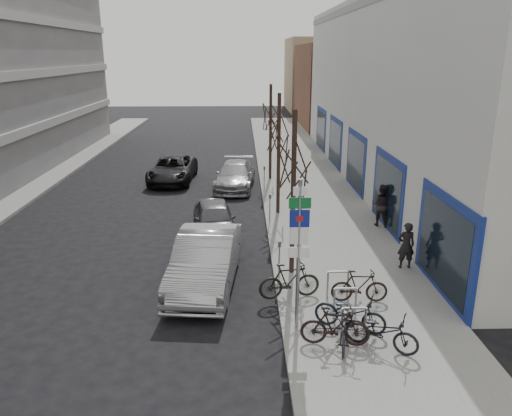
{
  "coord_description": "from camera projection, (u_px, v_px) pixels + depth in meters",
  "views": [
    {
      "loc": [
        0.99,
        -11.71,
        7.11
      ],
      "look_at": [
        1.45,
        4.74,
        2.0
      ],
      "focal_mm": 35.0,
      "sensor_mm": 36.0,
      "label": 1
    }
  ],
  "objects": [
    {
      "name": "bike_near_right",
      "position": [
        335.0,
        326.0,
        12.3
      ],
      "size": [
        1.8,
        0.75,
        1.06
      ],
      "primitive_type": "imported",
      "rotation": [
        0.0,
        0.0,
        1.43
      ],
      "color": "black",
      "rests_on": "sidewalk_east"
    },
    {
      "name": "highway_sign_pole",
      "position": [
        299.0,
        246.0,
        12.58
      ],
      "size": [
        0.55,
        0.1,
        4.2
      ],
      "color": "gray",
      "rests_on": "ground"
    },
    {
      "name": "parked_car_front",
      "position": [
        205.0,
        260.0,
        15.77
      ],
      "size": [
        2.28,
        5.34,
        1.71
      ],
      "primitive_type": "imported",
      "rotation": [
        0.0,
        0.0,
        -0.09
      ],
      "color": "#A4A4A9",
      "rests_on": "ground"
    },
    {
      "name": "ground",
      "position": [
        206.0,
        333.0,
        13.26
      ],
      "size": [
        120.0,
        120.0,
        0.0
      ],
      "primitive_type": "plane",
      "color": "black",
      "rests_on": "ground"
    },
    {
      "name": "bike_near_left",
      "position": [
        346.0,
        324.0,
        12.36
      ],
      "size": [
        0.97,
        1.9,
        1.11
      ],
      "primitive_type": "imported",
      "rotation": [
        0.0,
        0.0,
        -0.24
      ],
      "color": "black",
      "rests_on": "sidewalk_east"
    },
    {
      "name": "bike_mid_curb",
      "position": [
        350.0,
        309.0,
        12.99
      ],
      "size": [
        1.97,
        1.34,
        1.17
      ],
      "primitive_type": "imported",
      "rotation": [
        0.0,
        0.0,
        1.13
      ],
      "color": "black",
      "rests_on": "sidewalk_east"
    },
    {
      "name": "tan_building_far",
      "position": [
        338.0,
        74.0,
        64.79
      ],
      "size": [
        13.0,
        12.0,
        9.0
      ],
      "primitive_type": "cube",
      "color": "#937A5B",
      "rests_on": "ground"
    },
    {
      "name": "parked_car_mid",
      "position": [
        214.0,
        219.0,
        20.23
      ],
      "size": [
        2.15,
        4.25,
        1.39
      ],
      "primitive_type": "imported",
      "rotation": [
        0.0,
        0.0,
        0.13
      ],
      "color": "#4D4C51",
      "rests_on": "ground"
    },
    {
      "name": "sidewalk_east",
      "position": [
        319.0,
        214.0,
        22.9
      ],
      "size": [
        5.0,
        70.0,
        0.15
      ],
      "primitive_type": "cube",
      "color": "slate",
      "rests_on": "ground"
    },
    {
      "name": "meter_front",
      "position": [
        279.0,
        256.0,
        15.91
      ],
      "size": [
        0.1,
        0.08,
        1.27
      ],
      "color": "gray",
      "rests_on": "sidewalk_east"
    },
    {
      "name": "bike_far_curb",
      "position": [
        381.0,
        328.0,
        12.14
      ],
      "size": [
        1.88,
        1.39,
        1.13
      ],
      "primitive_type": "imported",
      "rotation": [
        0.0,
        0.0,
        1.06
      ],
      "color": "black",
      "rests_on": "sidewalk_east"
    },
    {
      "name": "pedestrian_far",
      "position": [
        382.0,
        205.0,
        20.82
      ],
      "size": [
        0.81,
        0.75,
        1.82
      ],
      "primitive_type": "imported",
      "rotation": [
        0.0,
        0.0,
        2.55
      ],
      "color": "black",
      "rests_on": "sidewalk_east"
    },
    {
      "name": "lane_car",
      "position": [
        173.0,
        169.0,
        28.8
      ],
      "size": [
        2.59,
        5.22,
        1.42
      ],
      "primitive_type": "imported",
      "rotation": [
        0.0,
        0.0,
        -0.05
      ],
      "color": "black",
      "rests_on": "ground"
    },
    {
      "name": "bike_rack",
      "position": [
        345.0,
        298.0,
        13.74
      ],
      "size": [
        0.66,
        2.26,
        0.83
      ],
      "color": "gray",
      "rests_on": "sidewalk_east"
    },
    {
      "name": "bike_far_inner",
      "position": [
        359.0,
        286.0,
        14.47
      ],
      "size": [
        1.69,
        0.58,
        1.01
      ],
      "primitive_type": "imported",
      "rotation": [
        0.0,
        0.0,
        1.52
      ],
      "color": "black",
      "rests_on": "sidewalk_east"
    },
    {
      "name": "bike_mid_inner",
      "position": [
        289.0,
        280.0,
        14.69
      ],
      "size": [
        1.92,
        0.85,
        1.13
      ],
      "primitive_type": "imported",
      "rotation": [
        0.0,
        0.0,
        1.73
      ],
      "color": "black",
      "rests_on": "sidewalk_east"
    },
    {
      "name": "tree_mid",
      "position": [
        279.0,
        126.0,
        21.66
      ],
      "size": [
        1.8,
        1.8,
        5.5
      ],
      "color": "black",
      "rests_on": "ground"
    },
    {
      "name": "tree_near",
      "position": [
        294.0,
        155.0,
        15.45
      ],
      "size": [
        1.8,
        1.8,
        5.5
      ],
      "color": "black",
      "rests_on": "ground"
    },
    {
      "name": "pedestrian_near",
      "position": [
        406.0,
        245.0,
        16.71
      ],
      "size": [
        0.6,
        0.4,
        1.62
      ],
      "primitive_type": "imported",
      "rotation": [
        0.0,
        0.0,
        3.16
      ],
      "color": "black",
      "rests_on": "sidewalk_east"
    },
    {
      "name": "tree_far",
      "position": [
        271.0,
        110.0,
        27.86
      ],
      "size": [
        1.8,
        1.8,
        5.5
      ],
      "color": "black",
      "rests_on": "ground"
    },
    {
      "name": "meter_back",
      "position": [
        264.0,
        176.0,
        26.41
      ],
      "size": [
        0.1,
        0.08,
        1.27
      ],
      "color": "gray",
      "rests_on": "sidewalk_east"
    },
    {
      "name": "meter_mid",
      "position": [
        270.0,
        206.0,
        21.16
      ],
      "size": [
        0.1,
        0.08,
        1.27
      ],
      "color": "gray",
      "rests_on": "sidewalk_east"
    },
    {
      "name": "parked_car_back",
      "position": [
        235.0,
        175.0,
        27.36
      ],
      "size": [
        2.42,
        5.04,
        1.42
      ],
      "primitive_type": "imported",
      "rotation": [
        0.0,
        0.0,
        -0.09
      ],
      "color": "#97979B",
      "rests_on": "ground"
    },
    {
      "name": "brick_building_far",
      "position": [
        360.0,
        86.0,
        50.61
      ],
      "size": [
        12.0,
        14.0,
        8.0
      ],
      "primitive_type": "cube",
      "color": "brown",
      "rests_on": "ground"
    }
  ]
}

